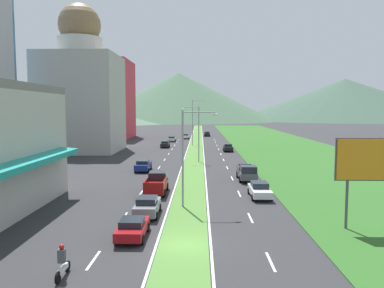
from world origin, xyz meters
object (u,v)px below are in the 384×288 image
(car_0, at_px, (165,144))
(pickup_truck_0, at_px, (157,183))
(car_5, at_px, (260,190))
(street_lamp_far, at_px, (194,120))
(billboard_roadside, at_px, (376,163))
(motorcycle_rider, at_px, (62,264))
(car_8, at_px, (172,139))
(car_6, at_px, (186,136))
(car_3, at_px, (147,206))
(car_7, at_px, (207,134))
(car_1, at_px, (228,148))
(car_4, at_px, (133,228))
(car_2, at_px, (143,165))
(pickup_truck_1, at_px, (247,173))
(street_lamp_near, at_px, (187,151))
(street_lamp_mid, at_px, (197,130))

(car_0, height_order, pickup_truck_0, pickup_truck_0)
(car_5, bearing_deg, street_lamp_far, -172.13)
(billboard_roadside, xyz_separation_m, car_5, (-6.67, 9.98, -4.13))
(pickup_truck_0, xyz_separation_m, motorcycle_rider, (-2.57, -20.13, -0.24))
(street_lamp_far, bearing_deg, motorcycle_rider, -94.38)
(car_8, distance_m, pickup_truck_0, 62.98)
(street_lamp_far, height_order, car_6, street_lamp_far)
(car_3, relative_size, car_5, 0.93)
(billboard_roadside, distance_m, car_7, 96.46)
(street_lamp_far, distance_m, car_1, 15.72)
(billboard_roadside, bearing_deg, car_4, -172.83)
(street_lamp_far, xyz_separation_m, car_7, (3.76, 31.90, -5.43))
(billboard_roadside, relative_size, car_2, 1.41)
(car_5, height_order, car_7, car_5)
(pickup_truck_1, bearing_deg, car_3, -32.98)
(street_lamp_near, bearing_deg, car_4, -112.66)
(street_lamp_near, distance_m, car_6, 78.88)
(street_lamp_near, relative_size, car_4, 2.05)
(car_1, relative_size, car_3, 0.98)
(car_5, bearing_deg, car_0, -164.12)
(car_5, height_order, car_6, car_5)
(street_lamp_near, xyz_separation_m, car_6, (-3.16, 78.71, -4.26))
(billboard_roadside, bearing_deg, pickup_truck_0, 145.39)
(street_lamp_near, height_order, pickup_truck_0, street_lamp_near)
(billboard_roadside, xyz_separation_m, car_7, (-10.35, 95.81, -4.12))
(car_4, bearing_deg, street_lamp_near, -22.66)
(billboard_roadside, distance_m, motorcycle_rider, 21.75)
(car_5, height_order, pickup_truck_1, pickup_truck_1)
(street_lamp_far, distance_m, car_3, 60.90)
(car_7, bearing_deg, car_0, -15.46)
(car_1, distance_m, car_2, 28.89)
(car_0, height_order, car_3, car_3)
(car_8, bearing_deg, pickup_truck_0, -177.14)
(street_lamp_near, xyz_separation_m, car_4, (-3.41, -8.18, -4.30))
(pickup_truck_0, distance_m, pickup_truck_1, 12.43)
(car_0, relative_size, pickup_truck_1, 0.82)
(street_lamp_far, relative_size, car_7, 2.28)
(car_4, xyz_separation_m, car_7, (6.78, 97.97, 0.06))
(street_lamp_mid, height_order, car_5, street_lamp_mid)
(pickup_truck_0, distance_m, motorcycle_rider, 20.29)
(street_lamp_near, relative_size, car_8, 1.81)
(street_lamp_mid, xyz_separation_m, car_0, (-7.46, 23.88, -4.49))
(street_lamp_far, bearing_deg, street_lamp_mid, -88.00)
(car_4, bearing_deg, pickup_truck_1, -26.13)
(car_1, relative_size, car_7, 0.88)
(street_lamp_mid, xyz_separation_m, car_5, (6.44, -25.02, -4.50))
(car_4, height_order, car_7, car_7)
(street_lamp_mid, bearing_deg, street_lamp_near, -91.20)
(pickup_truck_0, bearing_deg, street_lamp_near, -149.69)
(street_lamp_near, bearing_deg, street_lamp_far, 90.40)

